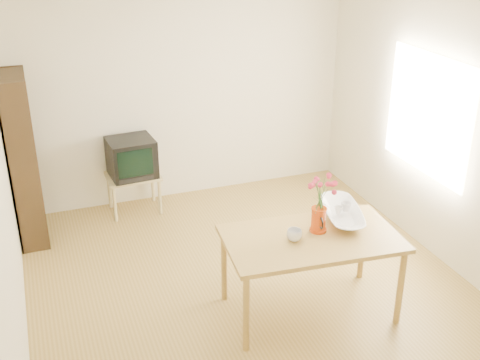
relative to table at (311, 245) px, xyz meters
name	(u,v)px	position (x,y,z in m)	size (l,w,h in m)	color
room	(255,161)	(-0.33, 0.48, 0.63)	(4.50, 4.50, 4.50)	olive
table	(311,245)	(0.00, 0.00, 0.00)	(1.54, 0.96, 0.75)	olive
tv_stand	(133,181)	(-1.06, 2.44, -0.29)	(0.60, 0.45, 0.46)	tan
bookshelf	(24,165)	(-2.21, 2.22, 0.17)	(0.28, 0.70, 1.80)	black
pitcher	(318,220)	(0.09, 0.07, 0.18)	(0.15, 0.22, 0.22)	#C43E0B
flowers	(320,190)	(0.09, 0.07, 0.47)	(0.25, 0.25, 0.36)	#E93758
mug	(294,235)	(-0.17, 0.00, 0.13)	(0.13, 0.13, 0.10)	white
bowl	(344,194)	(0.41, 0.23, 0.30)	(0.48, 0.48, 0.45)	white
teacup_a	(339,199)	(0.37, 0.23, 0.26)	(0.06, 0.06, 0.06)	white
teacup_b	(347,196)	(0.46, 0.25, 0.26)	(0.08, 0.08, 0.07)	white
television	(131,157)	(-1.06, 2.46, 0.01)	(0.54, 0.51, 0.44)	black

